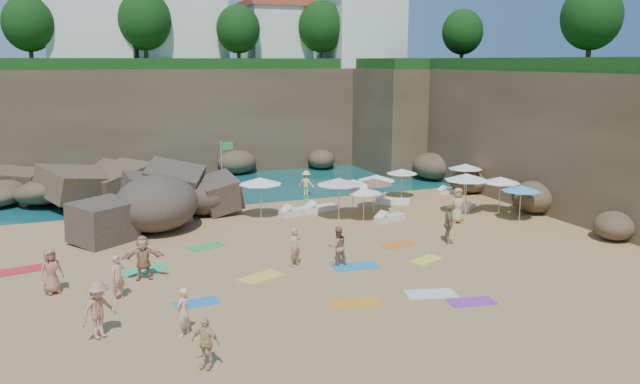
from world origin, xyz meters
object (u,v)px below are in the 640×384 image
object	(u,v)px
person_stand_0	(118,278)
person_stand_2	(306,183)
parasol_1	(353,183)
parasol_0	(339,181)
person_stand_6	(183,312)
person_stand_3	(449,224)
person_stand_4	(458,205)
rock_outcrop	(167,223)
person_stand_5	(132,211)
lounger_0	(390,218)
flag_pole	(224,165)
person_stand_1	(338,246)
parasol_2	(402,171)

from	to	relation	value
person_stand_0	person_stand_2	world-z (taller)	person_stand_0
parasol_1	parasol_0	bearing A→B (deg)	-155.41
parasol_0	person_stand_6	size ratio (longest dim) A/B	1.57
person_stand_3	person_stand_4	bearing A→B (deg)	-16.33
rock_outcrop	person_stand_5	size ratio (longest dim) A/B	5.11
parasol_1	lounger_0	bearing A→B (deg)	-48.04
flag_pole	parasol_0	distance (m)	7.42
parasol_1	person_stand_4	xyz separation A→B (m)	(4.63, -3.48, -0.96)
parasol_0	person_stand_4	bearing A→B (deg)	-27.56
parasol_0	person_stand_3	world-z (taller)	parasol_0
person_stand_1	person_stand_5	world-z (taller)	person_stand_1
flag_pole	person_stand_1	size ratio (longest dim) A/B	2.33
person_stand_3	person_stand_6	xyz separation A→B (m)	(-13.60, -5.73, -0.16)
flag_pole	person_stand_0	xyz separation A→B (m)	(-7.01, -13.19, -1.71)
person_stand_6	parasol_1	bearing A→B (deg)	-178.52
parasol_0	parasol_2	world-z (taller)	parasol_0
flag_pole	person_stand_2	bearing A→B (deg)	11.61
flag_pole	person_stand_4	distance (m)	13.77
rock_outcrop	person_stand_1	world-z (taller)	person_stand_1
person_stand_2	person_stand_3	size ratio (longest dim) A/B	0.86
person_stand_0	person_stand_5	size ratio (longest dim) A/B	1.16
lounger_0	person_stand_3	bearing A→B (deg)	-98.42
person_stand_5	person_stand_0	bearing A→B (deg)	-104.29
person_stand_4	person_stand_2	bearing A→B (deg)	138.41
person_stand_0	person_stand_3	size ratio (longest dim) A/B	0.90
flag_pole	person_stand_2	size ratio (longest dim) A/B	2.43
flag_pole	parasol_1	world-z (taller)	flag_pole
parasol_2	person_stand_6	distance (m)	22.53
lounger_0	person_stand_2	distance (m)	7.94
person_stand_2	rock_outcrop	bearing A→B (deg)	66.35
person_stand_4	person_stand_6	size ratio (longest dim) A/B	1.22
rock_outcrop	flag_pole	size ratio (longest dim) A/B	1.88
parasol_2	person_stand_1	distance (m)	14.19
parasol_0	person_stand_4	distance (m)	6.56
lounger_0	person_stand_0	xyz separation A→B (m)	(-14.75, -6.72, 0.71)
parasol_2	person_stand_5	xyz separation A→B (m)	(-16.65, -0.41, -1.00)
flag_pole	person_stand_3	bearing A→B (deg)	-53.95
lounger_0	person_stand_1	bearing A→B (deg)	-148.14
rock_outcrop	person_stand_2	xyz separation A→B (m)	(9.46, 3.79, 0.82)
parasol_1	person_stand_0	xyz separation A→B (m)	(-13.26, -8.38, -1.07)
parasol_1	person_stand_0	distance (m)	15.72
person_stand_3	person_stand_6	size ratio (longest dim) A/B	1.20
lounger_0	person_stand_0	size ratio (longest dim) A/B	1.07
rock_outcrop	parasol_1	bearing A→B (deg)	-12.27
parasol_0	lounger_0	distance (m)	3.47
parasol_0	person_stand_1	world-z (taller)	parasol_0
person_stand_1	person_stand_2	distance (m)	14.20
parasol_0	lounger_0	bearing A→B (deg)	-24.29
parasol_1	person_stand_5	bearing A→B (deg)	167.11
person_stand_0	person_stand_6	distance (m)	4.28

